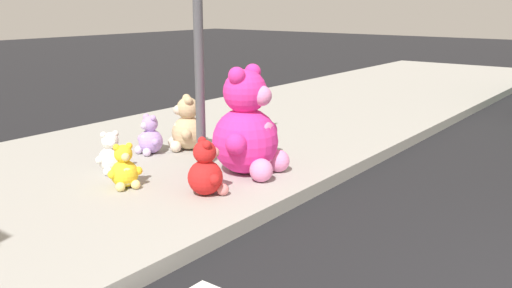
# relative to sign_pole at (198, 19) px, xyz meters

# --- Properties ---
(sidewalk) EXTENTS (28.00, 4.40, 0.15)m
(sidewalk) POSITION_rel_sign_pole_xyz_m (-1.00, 0.80, -1.77)
(sidewalk) COLOR #9E9B93
(sidewalk) RESTS_ON ground_plane
(sign_pole) EXTENTS (0.56, 0.11, 3.20)m
(sign_pole) POSITION_rel_sign_pole_xyz_m (0.00, 0.00, 0.00)
(sign_pole) COLOR #4C4C51
(sign_pole) RESTS_ON sidewalk
(plush_pink_large) EXTENTS (0.94, 0.85, 1.22)m
(plush_pink_large) POSITION_rel_sign_pole_xyz_m (0.14, -0.59, -1.21)
(plush_pink_large) COLOR #F22D93
(plush_pink_large) RESTS_ON sidewalk
(plush_tan) EXTENTS (0.52, 0.51, 0.72)m
(plush_tan) POSITION_rel_sign_pole_xyz_m (0.46, 0.70, -1.41)
(plush_tan) COLOR tan
(plush_tan) RESTS_ON sidewalk
(plush_yellow) EXTENTS (0.34, 0.34, 0.47)m
(plush_yellow) POSITION_rel_sign_pole_xyz_m (-1.03, 0.13, -1.51)
(plush_yellow) COLOR yellow
(plush_yellow) RESTS_ON sidewalk
(plush_red) EXTENTS (0.42, 0.40, 0.58)m
(plush_red) POSITION_rel_sign_pole_xyz_m (-0.66, -0.69, -1.47)
(plush_red) COLOR red
(plush_red) RESTS_ON sidewalk
(plush_lavender) EXTENTS (0.35, 0.39, 0.51)m
(plush_lavender) POSITION_rel_sign_pole_xyz_m (0.02, 0.93, -1.50)
(plush_lavender) COLOR #B28CD8
(plush_lavender) RESTS_ON sidewalk
(plush_white) EXTENTS (0.35, 0.34, 0.48)m
(plush_white) POSITION_rel_sign_pole_xyz_m (-0.79, 0.66, -1.51)
(plush_white) COLOR white
(plush_white) RESTS_ON sidewalk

